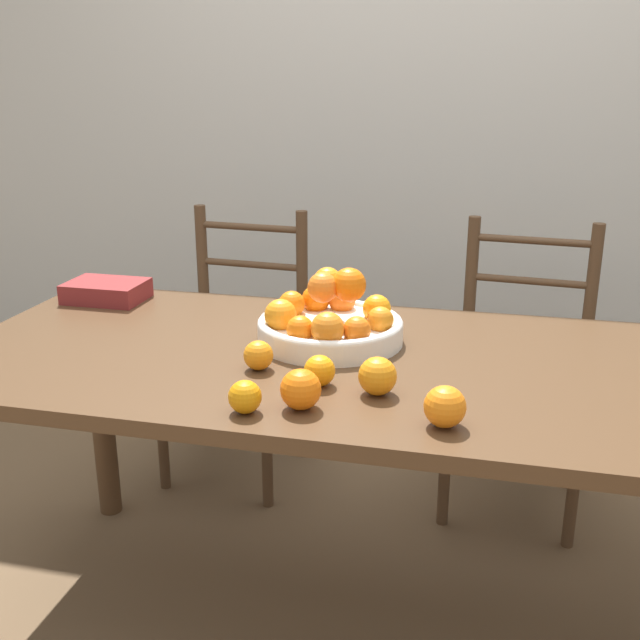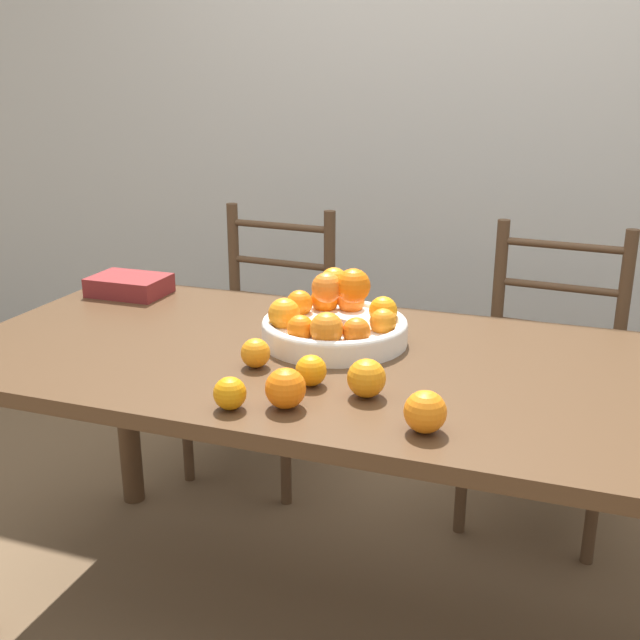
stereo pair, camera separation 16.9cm
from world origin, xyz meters
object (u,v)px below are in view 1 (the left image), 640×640
object	(u,v)px
book_stack	(106,291)
orange_loose_2	(378,376)
orange_loose_4	(301,389)
chair_left	(238,349)
fruit_bowl	(330,321)
chair_right	(520,373)
orange_loose_0	(258,355)
orange_loose_3	(445,407)
orange_loose_1	(245,397)
orange_loose_5	(320,371)

from	to	relation	value
book_stack	orange_loose_2	bearing A→B (deg)	-28.93
orange_loose_4	chair_left	distance (m)	1.19
chair_left	fruit_bowl	bearing A→B (deg)	-49.23
orange_loose_2	book_stack	world-z (taller)	orange_loose_2
orange_loose_2	chair_right	xyz separation A→B (m)	(0.32, 0.92, -0.33)
orange_loose_0	orange_loose_3	world-z (taller)	orange_loose_3
orange_loose_0	orange_loose_3	distance (m)	0.46
fruit_bowl	orange_loose_1	xyz separation A→B (m)	(-0.07, -0.43, -0.02)
fruit_bowl	orange_loose_1	size ratio (longest dim) A/B	5.43
book_stack	orange_loose_4	bearing A→B (deg)	-38.45
orange_loose_3	chair_left	xyz separation A→B (m)	(-0.78, 1.03, -0.33)
chair_left	book_stack	size ratio (longest dim) A/B	4.25
orange_loose_0	orange_loose_5	size ratio (longest dim) A/B	1.00
fruit_bowl	orange_loose_0	size ratio (longest dim) A/B	5.34
orange_loose_3	fruit_bowl	bearing A→B (deg)	127.41
orange_loose_3	book_stack	xyz separation A→B (m)	(-1.01, 0.59, -0.01)
orange_loose_5	chair_right	world-z (taller)	chair_right
fruit_bowl	chair_left	world-z (taller)	fruit_bowl
orange_loose_5	book_stack	xyz separation A→B (m)	(-0.74, 0.46, -0.01)
orange_loose_3	orange_loose_2	bearing A→B (deg)	141.13
orange_loose_2	orange_loose_3	world-z (taller)	same
orange_loose_4	orange_loose_1	bearing A→B (deg)	-156.96
orange_loose_0	orange_loose_2	bearing A→B (deg)	-14.60
chair_left	chair_right	size ratio (longest dim) A/B	1.00
orange_loose_3	orange_loose_0	bearing A→B (deg)	155.89
fruit_bowl	book_stack	world-z (taller)	fruit_bowl
book_stack	orange_loose_1	bearing A→B (deg)	-44.54
fruit_bowl	orange_loose_0	world-z (taller)	fruit_bowl
fruit_bowl	orange_loose_2	world-z (taller)	fruit_bowl
fruit_bowl	orange_loose_4	bearing A→B (deg)	-85.52
orange_loose_0	orange_loose_4	distance (m)	0.23
fruit_bowl	orange_loose_3	bearing A→B (deg)	-52.59
orange_loose_1	book_stack	bearing A→B (deg)	135.46
orange_loose_0	orange_loose_2	size ratio (longest dim) A/B	0.84
fruit_bowl	orange_loose_4	xyz separation A→B (m)	(0.03, -0.39, -0.01)
orange_loose_5	chair_left	world-z (taller)	chair_left
orange_loose_2	orange_loose_5	size ratio (longest dim) A/B	1.20
chair_left	orange_loose_4	bearing A→B (deg)	-59.70
fruit_bowl	orange_loose_3	xyz separation A→B (m)	(0.31, -0.40, -0.01)
orange_loose_0	orange_loose_1	bearing A→B (deg)	-78.60
orange_loose_4	book_stack	bearing A→B (deg)	141.55
orange_loose_1	orange_loose_5	distance (m)	0.19
orange_loose_5	chair_left	distance (m)	1.09
fruit_bowl	orange_loose_5	distance (m)	0.27
chair_right	orange_loose_5	bearing A→B (deg)	-111.04
chair_right	orange_loose_4	bearing A→B (deg)	-108.74
chair_right	orange_loose_1	bearing A→B (deg)	-112.26
chair_right	book_stack	bearing A→B (deg)	-154.51
orange_loose_5	chair_left	bearing A→B (deg)	119.48
orange_loose_0	chair_left	xyz separation A→B (m)	(-0.36, 0.85, -0.32)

